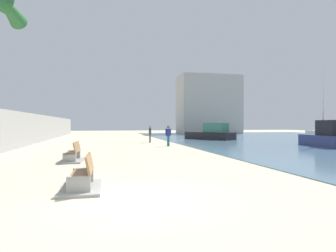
{
  "coord_description": "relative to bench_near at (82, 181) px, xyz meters",
  "views": [
    {
      "loc": [
        -0.75,
        -7.0,
        1.84
      ],
      "look_at": [
        3.33,
        11.1,
        1.73
      ],
      "focal_mm": 30.21,
      "sensor_mm": 36.0,
      "label": 1
    }
  ],
  "objects": [
    {
      "name": "seawall",
      "position": [
        -6.13,
        16.64,
        1.18
      ],
      "size": [
        0.8,
        64.0,
        2.83
      ],
      "primitive_type": "cube",
      "color": "#9E9E99",
      "rests_on": "ground"
    },
    {
      "name": "ground_plane",
      "position": [
        1.37,
        16.64,
        -0.23
      ],
      "size": [
        120.0,
        120.0,
        0.0
      ],
      "primitive_type": "plane",
      "color": "beige"
    },
    {
      "name": "boat_distant",
      "position": [
        30.52,
        25.1,
        0.52
      ],
      "size": [
        3.29,
        6.13,
        1.95
      ],
      "color": "white",
      "rests_on": "water_bay"
    },
    {
      "name": "harbor_building",
      "position": [
        20.88,
        44.64,
        5.5
      ],
      "size": [
        12.0,
        6.0,
        11.46
      ],
      "primitive_type": "cube",
      "color": "#ADAAA3",
      "rests_on": "ground"
    },
    {
      "name": "boat_far_right",
      "position": [
        13.18,
        23.65,
        0.52
      ],
      "size": [
        5.13,
        6.4,
        1.97
      ],
      "color": "black",
      "rests_on": "water_bay"
    },
    {
      "name": "bench_far",
      "position": [
        -0.93,
        6.39,
        0.0
      ],
      "size": [
        1.22,
        2.16,
        0.98
      ],
      "color": "#9E9E99",
      "rests_on": "ground"
    },
    {
      "name": "boat_nearest",
      "position": [
        18.19,
        11.13,
        0.6
      ],
      "size": [
        2.45,
        5.06,
        6.7
      ],
      "color": "navy",
      "rests_on": "water_bay"
    },
    {
      "name": "person_standing",
      "position": [
        5.85,
        14.72,
        0.78
      ],
      "size": [
        0.51,
        0.26,
        1.74
      ],
      "color": "teal",
      "rests_on": "ground"
    },
    {
      "name": "person_walking",
      "position": [
        5.12,
        19.87,
        0.78
      ],
      "size": [
        0.23,
        0.53,
        1.73
      ],
      "color": "#333338",
      "rests_on": "ground"
    },
    {
      "name": "bench_near",
      "position": [
        0.0,
        0.0,
        0.0
      ],
      "size": [
        1.13,
        2.11,
        0.98
      ],
      "color": "#9E9E99",
      "rests_on": "ground"
    }
  ]
}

